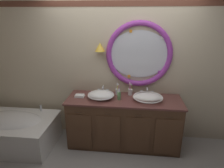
% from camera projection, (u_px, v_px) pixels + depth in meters
% --- Properties ---
extents(ground_plane, '(14.00, 14.00, 0.00)m').
position_uv_depth(ground_plane, '(117.00, 151.00, 3.26)').
color(ground_plane, gray).
extents(back_wall_assembly, '(6.40, 0.26, 2.60)m').
position_uv_depth(back_wall_assembly, '(122.00, 66.00, 3.36)').
color(back_wall_assembly, beige).
rests_on(back_wall_assembly, ground_plane).
extents(vanity_counter, '(1.88, 0.64, 0.85)m').
position_uv_depth(vanity_counter, '(124.00, 121.00, 3.34)').
color(vanity_counter, brown).
rests_on(vanity_counter, ground_plane).
extents(bathtub, '(1.53, 0.91, 0.59)m').
position_uv_depth(bathtub, '(10.00, 129.00, 3.35)').
color(bathtub, white).
rests_on(bathtub, ground_plane).
extents(sink_basin_left, '(0.44, 0.44, 0.13)m').
position_uv_depth(sink_basin_left, '(101.00, 95.00, 3.19)').
color(sink_basin_left, white).
rests_on(sink_basin_left, vanity_counter).
extents(sink_basin_right, '(0.48, 0.48, 0.12)m').
position_uv_depth(sink_basin_right, '(148.00, 97.00, 3.11)').
color(sink_basin_right, white).
rests_on(sink_basin_right, vanity_counter).
extents(faucet_set_left, '(0.21, 0.14, 0.14)m').
position_uv_depth(faucet_set_left, '(103.00, 90.00, 3.42)').
color(faucet_set_left, silver).
rests_on(faucet_set_left, vanity_counter).
extents(faucet_set_right, '(0.24, 0.13, 0.13)m').
position_uv_depth(faucet_set_right, '(147.00, 92.00, 3.34)').
color(faucet_set_right, silver).
rests_on(faucet_set_right, vanity_counter).
extents(toothbrush_holder_left, '(0.08, 0.08, 0.21)m').
position_uv_depth(toothbrush_holder_left, '(118.00, 91.00, 3.35)').
color(toothbrush_holder_left, silver).
rests_on(toothbrush_holder_left, vanity_counter).
extents(toothbrush_holder_right, '(0.08, 0.08, 0.22)m').
position_uv_depth(toothbrush_holder_right, '(130.00, 91.00, 3.34)').
color(toothbrush_holder_right, white).
rests_on(toothbrush_holder_right, vanity_counter).
extents(soap_dispenser, '(0.06, 0.06, 0.16)m').
position_uv_depth(soap_dispenser, '(119.00, 95.00, 3.15)').
color(soap_dispenser, '#6BAD66').
rests_on(soap_dispenser, vanity_counter).
extents(folded_hand_towel, '(0.16, 0.11, 0.04)m').
position_uv_depth(folded_hand_towel, '(80.00, 96.00, 3.27)').
color(folded_hand_towel, white).
rests_on(folded_hand_towel, vanity_counter).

